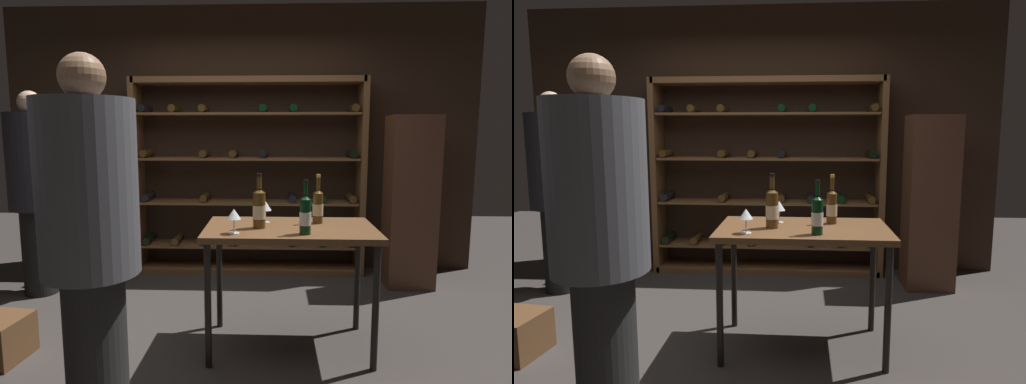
% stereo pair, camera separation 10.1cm
% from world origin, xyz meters
% --- Properties ---
extents(ground_plane, '(9.77, 9.77, 0.00)m').
position_xyz_m(ground_plane, '(0.00, 0.00, 0.00)').
color(ground_plane, '#383330').
extents(back_wall, '(4.99, 0.10, 2.79)m').
position_xyz_m(back_wall, '(0.00, 1.88, 1.39)').
color(back_wall, '#332319').
rests_on(back_wall, ground).
extents(wine_rack, '(2.39, 0.32, 2.03)m').
position_xyz_m(wine_rack, '(0.10, 1.67, 1.00)').
color(wine_rack, brown).
rests_on(wine_rack, ground).
extents(tasting_table, '(1.14, 0.68, 0.85)m').
position_xyz_m(tasting_table, '(0.47, 0.04, 0.76)').
color(tasting_table, brown).
rests_on(tasting_table, ground).
extents(person_guest_khaki, '(0.48, 0.49, 1.84)m').
position_xyz_m(person_guest_khaki, '(-0.54, -0.77, 1.01)').
color(person_guest_khaki, '#242424').
rests_on(person_guest_khaki, ground).
extents(person_guest_blue_shirt, '(0.45, 0.45, 1.84)m').
position_xyz_m(person_guest_blue_shirt, '(-1.78, 0.96, 1.01)').
color(person_guest_blue_shirt, black).
rests_on(person_guest_blue_shirt, ground).
extents(display_cabinet, '(0.44, 0.36, 1.64)m').
position_xyz_m(display_cabinet, '(1.66, 1.31, 0.82)').
color(display_cabinet, '#4C2D1E').
rests_on(display_cabinet, ground).
extents(wine_bottle_black_capsule, '(0.09, 0.09, 0.36)m').
position_xyz_m(wine_bottle_black_capsule, '(0.27, -0.01, 0.98)').
color(wine_bottle_black_capsule, '#4C3314').
rests_on(wine_bottle_black_capsule, tasting_table).
extents(wine_bottle_green_slim, '(0.07, 0.07, 0.34)m').
position_xyz_m(wine_bottle_green_slim, '(0.67, 0.16, 0.97)').
color(wine_bottle_green_slim, '#4C3314').
rests_on(wine_bottle_green_slim, tasting_table).
extents(wine_bottle_gold_foil, '(0.07, 0.07, 0.34)m').
position_xyz_m(wine_bottle_gold_foil, '(0.56, -0.17, 0.97)').
color(wine_bottle_gold_foil, black).
rests_on(wine_bottle_gold_foil, tasting_table).
extents(wine_glass_stemmed_center, '(0.09, 0.09, 0.16)m').
position_xyz_m(wine_glass_stemmed_center, '(0.11, -0.17, 0.97)').
color(wine_glass_stemmed_center, silver).
rests_on(wine_glass_stemmed_center, tasting_table).
extents(wine_glass_stemmed_right, '(0.09, 0.09, 0.16)m').
position_xyz_m(wine_glass_stemmed_right, '(0.30, 0.16, 0.96)').
color(wine_glass_stemmed_right, silver).
rests_on(wine_glass_stemmed_right, tasting_table).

